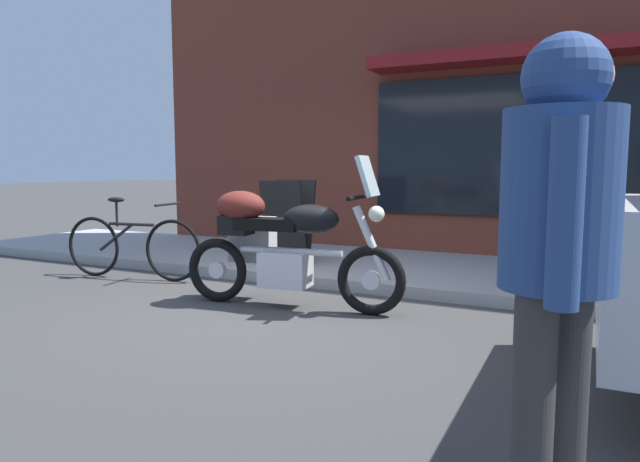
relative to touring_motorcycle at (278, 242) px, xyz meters
The scene contains 5 objects.
ground_plane 0.65m from the touring_motorcycle, 86.90° to the right, with size 80.00×80.00×0.00m, color #383838.
touring_motorcycle is the anchor object (origin of this frame).
parked_bicycle 2.23m from the touring_motorcycle, behind, with size 1.77×0.48×0.94m.
pedestrian_walking 3.56m from the touring_motorcycle, 43.75° to the right, with size 0.43×0.56×1.71m.
sandwich_board_sign 1.61m from the touring_motorcycle, 116.79° to the left, with size 0.55×0.43×1.00m.
Camera 1 is at (2.67, -4.22, 1.28)m, focal length 32.06 mm.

